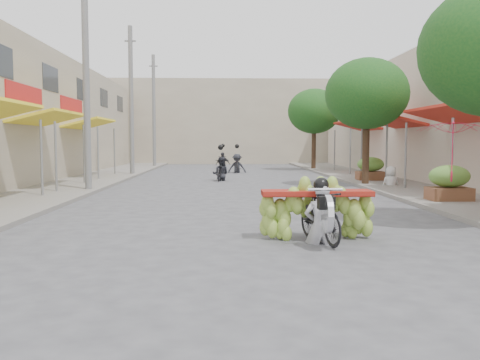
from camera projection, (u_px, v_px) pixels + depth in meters
name	position (u px, v px, depth m)	size (l,w,h in m)	color
ground	(258.00, 279.00, 6.82)	(120.00, 120.00, 0.00)	#57575C
sidewalk_left	(69.00, 184.00, 21.53)	(4.00, 60.00, 0.12)	gray
sidewalk_right	(395.00, 183.00, 22.00)	(4.00, 60.00, 0.12)	gray
far_building	(228.00, 123.00, 44.43)	(20.00, 6.00, 7.00)	tan
utility_pole_mid	(86.00, 81.00, 18.29)	(0.60, 0.24, 8.00)	slate
utility_pole_far	(131.00, 101.00, 27.26)	(0.60, 0.24, 8.00)	slate
utility_pole_back	(154.00, 111.00, 36.23)	(0.60, 0.24, 8.00)	slate
street_tree_mid	(367.00, 94.00, 20.67)	(3.40, 3.40, 5.25)	#3A2719
street_tree_far	(314.00, 112.00, 32.63)	(3.40, 3.40, 5.25)	#3A2719
produce_crate_mid	(449.00, 180.00, 14.95)	(1.20, 0.88, 1.16)	brown
produce_crate_far	(371.00, 167.00, 22.92)	(1.20, 0.88, 1.16)	brown
banana_motorbike	(319.00, 205.00, 9.37)	(2.20, 1.86, 2.00)	black
market_umbrella	(453.00, 119.00, 14.05)	(2.56, 2.56, 1.76)	red
pedestrian	(391.00, 166.00, 20.18)	(0.79, 0.52, 1.52)	silver
bg_motorbike_a	(221.00, 165.00, 24.03)	(0.88, 1.80, 1.95)	black
bg_motorbike_b	(237.00, 159.00, 30.08)	(1.06, 1.80, 1.95)	black
bg_motorbike_c	(223.00, 157.00, 34.47)	(1.02, 1.56, 1.95)	black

